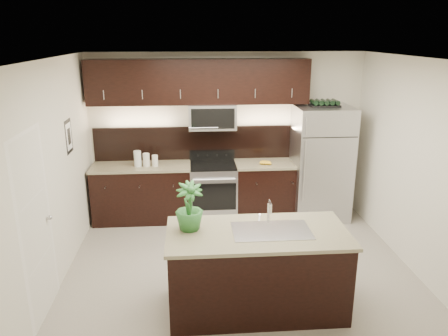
% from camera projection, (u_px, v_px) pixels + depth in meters
% --- Properties ---
extents(ground, '(4.50, 4.50, 0.00)m').
position_uv_depth(ground, '(239.00, 267.00, 5.80)').
color(ground, gray).
rests_on(ground, ground).
extents(room_walls, '(4.52, 4.02, 2.71)m').
position_uv_depth(room_walls, '(232.00, 144.00, 5.26)').
color(room_walls, beige).
rests_on(room_walls, ground).
extents(counter_run, '(3.51, 0.65, 0.94)m').
position_uv_depth(counter_run, '(201.00, 191.00, 7.24)').
color(counter_run, black).
rests_on(counter_run, ground).
extents(upper_fixtures, '(3.49, 0.40, 1.66)m').
position_uv_depth(upper_fixtures, '(201.00, 89.00, 6.89)').
color(upper_fixtures, black).
rests_on(upper_fixtures, counter_run).
extents(island, '(1.96, 0.96, 0.94)m').
position_uv_depth(island, '(257.00, 270.00, 4.83)').
color(island, black).
rests_on(island, ground).
extents(sink_faucet, '(0.84, 0.50, 0.28)m').
position_uv_depth(sink_faucet, '(271.00, 229.00, 4.70)').
color(sink_faucet, silver).
rests_on(sink_faucet, island).
extents(refrigerator, '(0.90, 0.81, 1.87)m').
position_uv_depth(refrigerator, '(320.00, 163.00, 7.19)').
color(refrigerator, '#B2B2B7').
rests_on(refrigerator, ground).
extents(wine_rack, '(0.46, 0.29, 0.11)m').
position_uv_depth(wine_rack, '(325.00, 103.00, 6.90)').
color(wine_rack, black).
rests_on(wine_rack, refrigerator).
extents(plant, '(0.34, 0.34, 0.53)m').
position_uv_depth(plant, '(189.00, 207.00, 4.66)').
color(plant, '#286428').
rests_on(plant, island).
extents(canisters, '(0.38, 0.12, 0.25)m').
position_uv_depth(canisters, '(144.00, 159.00, 6.95)').
color(canisters, silver).
rests_on(canisters, counter_run).
extents(french_press, '(0.12, 0.12, 0.34)m').
position_uv_depth(french_press, '(300.00, 155.00, 7.14)').
color(french_press, silver).
rests_on(french_press, counter_run).
extents(bananas, '(0.24, 0.21, 0.06)m').
position_uv_depth(bananas, '(262.00, 162.00, 7.09)').
color(bananas, gold).
rests_on(bananas, counter_run).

